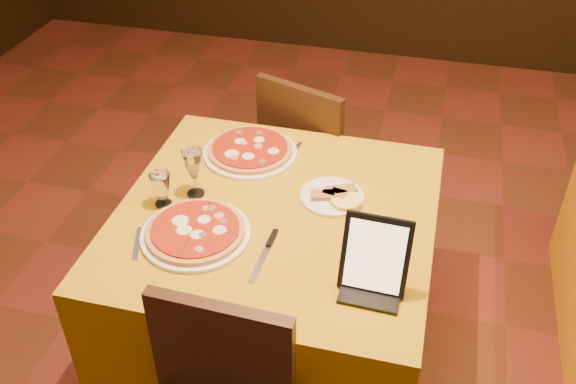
% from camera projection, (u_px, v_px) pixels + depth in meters
% --- Properties ---
extents(main_table, '(1.10, 1.10, 0.75)m').
position_uv_depth(main_table, '(277.00, 287.00, 2.47)').
color(main_table, '#B88B0B').
rests_on(main_table, floor).
extents(chair_main_far, '(0.52, 0.52, 0.91)m').
position_uv_depth(chair_main_far, '(320.00, 157.00, 3.04)').
color(chair_main_far, black).
rests_on(chair_main_far, floor).
extents(pizza_near, '(0.37, 0.37, 0.03)m').
position_uv_depth(pizza_near, '(196.00, 232.00, 2.13)').
color(pizza_near, white).
rests_on(pizza_near, main_table).
extents(pizza_far, '(0.37, 0.37, 0.03)m').
position_uv_depth(pizza_far, '(250.00, 151.00, 2.52)').
color(pizza_far, white).
rests_on(pizza_far, main_table).
extents(cutlet_dish, '(0.23, 0.23, 0.03)m').
position_uv_depth(cutlet_dish, '(332.00, 195.00, 2.30)').
color(cutlet_dish, white).
rests_on(cutlet_dish, main_table).
extents(wine_glass, '(0.08, 0.08, 0.19)m').
position_uv_depth(wine_glass, '(194.00, 173.00, 2.27)').
color(wine_glass, tan).
rests_on(wine_glass, main_table).
extents(water_glass, '(0.10, 0.10, 0.13)m').
position_uv_depth(water_glass, '(162.00, 190.00, 2.24)').
color(water_glass, white).
rests_on(water_glass, main_table).
extents(tablet, '(0.21, 0.11, 0.24)m').
position_uv_depth(tablet, '(375.00, 255.00, 1.89)').
color(tablet, black).
rests_on(tablet, main_table).
extents(knife, '(0.03, 0.25, 0.01)m').
position_uv_depth(knife, '(264.00, 256.00, 2.06)').
color(knife, '#A3A3A9').
rests_on(knife, main_table).
extents(fork_near, '(0.07, 0.16, 0.01)m').
position_uv_depth(fork_near, '(137.00, 244.00, 2.10)').
color(fork_near, silver).
rests_on(fork_near, main_table).
extents(fork_far, '(0.04, 0.15, 0.01)m').
position_uv_depth(fork_far, '(293.00, 152.00, 2.54)').
color(fork_far, '#B7B7BE').
rests_on(fork_far, main_table).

